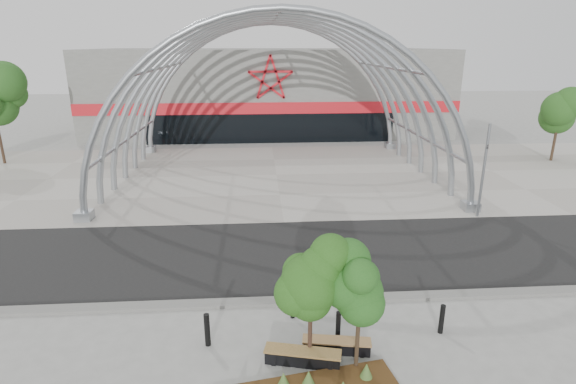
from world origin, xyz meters
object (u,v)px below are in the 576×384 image
object	(u,v)px
signal_pole	(484,170)
bench_1	(337,346)
street_tree_1	(360,291)
bench_0	(303,357)
bollard_2	(301,280)
street_tree_0	(311,275)

from	to	relation	value
signal_pole	bench_1	distance (m)	13.73
street_tree_1	bench_0	size ratio (longest dim) A/B	1.53
signal_pole	bollard_2	world-z (taller)	signal_pole
street_tree_1	bench_1	size ratio (longest dim) A/B	1.66
signal_pole	bollard_2	bearing A→B (deg)	-144.91
street_tree_1	bench_0	xyz separation A→B (m)	(-1.45, 0.26, -2.18)
street_tree_0	bench_1	bearing A→B (deg)	19.23
bench_1	bollard_2	size ratio (longest dim) A/B	1.77
signal_pole	street_tree_0	size ratio (longest dim) A/B	1.30
signal_pole	bench_0	world-z (taller)	signal_pole
signal_pole	street_tree_1	xyz separation A→B (m)	(-8.63, -10.76, -0.13)
street_tree_0	bollard_2	xyz separation A→B (m)	(0.09, 3.48, -2.10)
bench_1	bench_0	bearing A→B (deg)	-156.65
street_tree_1	bollard_2	size ratio (longest dim) A/B	2.94
bollard_2	bench_1	bearing A→B (deg)	-77.38
street_tree_0	bench_1	distance (m)	2.61
street_tree_1	street_tree_0	bearing A→B (deg)	161.26
bench_0	bollard_2	world-z (taller)	bollard_2
signal_pole	bollard_2	size ratio (longest dim) A/B	4.25
bench_0	street_tree_0	bearing A→B (deg)	36.71
street_tree_0	bench_0	world-z (taller)	street_tree_0
signal_pole	street_tree_1	size ratio (longest dim) A/B	1.45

